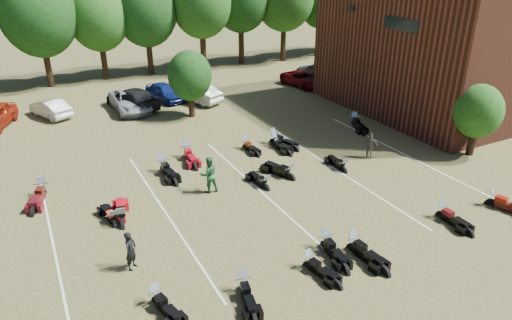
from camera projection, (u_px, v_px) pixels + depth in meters
ground at (340, 202)px, 22.57m from camera, size 160.00×160.00×0.00m
car_1 at (50, 108)px, 33.87m from camera, size 2.85×4.22×1.32m
car_2 at (130, 101)px, 35.16m from camera, size 2.51×5.39×1.49m
car_3 at (132, 99)px, 35.60m from camera, size 3.76×5.94×1.60m
car_4 at (165, 92)px, 37.56m from camera, size 2.69×4.52×1.44m
car_5 at (197, 94)px, 37.08m from camera, size 3.21×4.67×1.46m
car_6 at (304, 79)px, 41.53m from camera, size 2.98×5.11×1.34m
car_7 at (318, 71)px, 43.99m from camera, size 2.89×5.46×1.51m
person_black at (131, 251)px, 17.51m from camera, size 0.69×0.70×1.63m
person_green at (209, 174)px, 23.13m from camera, size 0.99×0.79×1.94m
person_grey at (370, 145)px, 27.02m from camera, size 0.89×0.98×1.61m
motorcycle_0 at (243, 292)px, 16.61m from camera, size 1.14×2.27×1.21m
motorcycle_1 at (157, 304)px, 16.01m from camera, size 1.14×2.19×1.17m
motorcycle_2 at (353, 251)px, 18.86m from camera, size 0.93×2.43×1.33m
motorcycle_3 at (309, 268)px, 17.86m from camera, size 1.03×2.09×1.12m
motorcycle_4 at (325, 248)px, 19.03m from camera, size 1.02×2.35×1.27m
motorcycle_5 at (441, 217)px, 21.22m from camera, size 0.82×2.24×1.23m
motorcycle_6 at (491, 205)px, 22.24m from camera, size 1.49×2.48×1.32m
motorcycle_7 at (123, 226)px, 20.58m from camera, size 1.21×2.61×1.40m
motorcycle_8 at (114, 225)px, 20.63m from camera, size 0.91×2.10×1.14m
motorcycle_10 at (290, 179)px, 24.81m from camera, size 1.59×2.60×1.38m
motorcycle_11 at (266, 189)px, 23.76m from camera, size 0.88×2.15×1.17m
motorcycle_12 at (343, 172)px, 25.64m from camera, size 0.75×2.12×1.17m
motorcycle_14 at (44, 196)px, 23.11m from camera, size 1.55×2.59×1.38m
motorcycle_15 at (187, 157)px, 27.47m from camera, size 0.99×2.58×1.41m
motorcycle_16 at (164, 172)px, 25.65m from camera, size 0.90×2.54×1.40m
motorcycle_17 at (246, 148)px, 28.67m from camera, size 0.74×2.03×1.11m
motorcycle_18 at (274, 143)px, 29.44m from camera, size 1.47×2.56×1.36m
motorcycle_19 at (275, 146)px, 28.93m from camera, size 0.82×2.22×1.22m
motorcycle_20 at (354, 126)px, 32.37m from camera, size 1.53×2.59×1.37m
brick_building at (497, 32)px, 36.86m from camera, size 25.40×15.20×10.70m
tree_line at (148, 9)px, 42.85m from camera, size 56.00×6.00×9.79m
young_tree_near_building at (478, 111)px, 26.66m from camera, size 2.80×2.80×4.16m
young_tree_midfield at (190, 76)px, 32.91m from camera, size 3.20×3.20×4.70m
parking_lines at (259, 189)px, 23.72m from camera, size 20.10×14.00×0.01m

